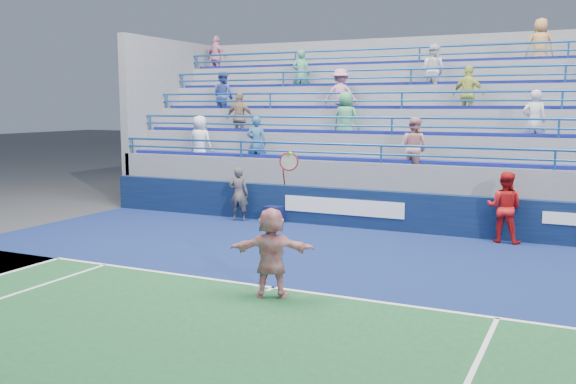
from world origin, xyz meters
The scene contains 7 objects.
ground centered at (0.00, 0.00, 0.00)m, with size 120.00×120.00×0.00m, color #333538.
sponsor_wall centered at (0.00, 6.50, 0.55)m, with size 18.00×0.32×1.10m.
bleacher_stand centered at (0.00, 10.27, 1.55)m, with size 18.00×5.60×6.13m.
judge_chair centered at (-3.10, 6.22, 0.28)m, with size 0.55×0.55×0.88m.
tennis_player centered at (0.23, -0.50, 0.83)m, with size 1.61×1.02×2.67m.
line_judge centered at (-4.19, 5.99, 0.81)m, with size 0.59×0.39×1.63m, color #131735.
ball_girl centered at (3.41, 6.19, 0.91)m, with size 0.88×0.69×1.82m, color red.
Camera 1 is at (5.36, -10.55, 3.46)m, focal length 40.00 mm.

